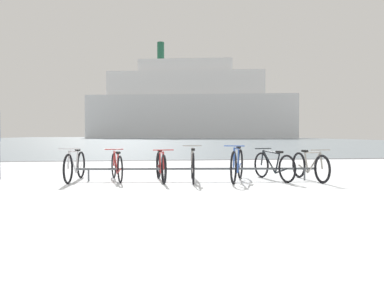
{
  "coord_description": "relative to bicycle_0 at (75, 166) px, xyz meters",
  "views": [
    {
      "loc": [
        -1.0,
        -5.16,
        1.1
      ],
      "look_at": [
        0.28,
        5.51,
        0.8
      ],
      "focal_mm": 34.17,
      "sensor_mm": 36.0,
      "label": 1
    }
  ],
  "objects": [
    {
      "name": "bicycle_4",
      "position": [
        3.76,
        -0.5,
        0.03
      ],
      "size": [
        0.74,
        1.62,
        0.85
      ],
      "color": "black",
      "rests_on": "ground"
    },
    {
      "name": "bicycle_5",
      "position": [
        4.67,
        -0.4,
        -0.01
      ],
      "size": [
        0.58,
        1.66,
        0.75
      ],
      "color": "black",
      "rests_on": "ground"
    },
    {
      "name": "bike_rack",
      "position": [
        2.85,
        -0.3,
        -0.08
      ],
      "size": [
        5.63,
        0.58,
        0.31
      ],
      "color": "#4C5156",
      "rests_on": "ground"
    },
    {
      "name": "bicycle_1",
      "position": [
        0.97,
        -0.03,
        -0.02
      ],
      "size": [
        0.53,
        1.54,
        0.73
      ],
      "color": "black",
      "rests_on": "ground"
    },
    {
      "name": "bicycle_2",
      "position": [
        2.0,
        -0.25,
        -0.01
      ],
      "size": [
        0.46,
        1.67,
        0.76
      ],
      "color": "black",
      "rests_on": "ground"
    },
    {
      "name": "bicycle_3",
      "position": [
        2.73,
        -0.39,
        0.02
      ],
      "size": [
        0.46,
        1.74,
        0.82
      ],
      "color": "black",
      "rests_on": "ground"
    },
    {
      "name": "bicycle_0",
      "position": [
        0.0,
        0.0,
        0.0
      ],
      "size": [
        0.46,
        1.74,
        0.78
      ],
      "color": "black",
      "rests_on": "ground"
    },
    {
      "name": "bicycle_6",
      "position": [
        5.5,
        -0.57,
        -0.01
      ],
      "size": [
        0.46,
        1.72,
        0.75
      ],
      "color": "black",
      "rests_on": "ground"
    },
    {
      "name": "ground",
      "position": [
        2.71,
        50.27,
        -0.39
      ],
      "size": [
        80.0,
        132.0,
        0.08
      ],
      "color": "silver"
    },
    {
      "name": "ferry_ship",
      "position": [
        12.05,
        82.97,
        7.77
      ],
      "size": [
        52.4,
        19.69,
        24.24
      ],
      "color": "silver",
      "rests_on": "ground"
    }
  ]
}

